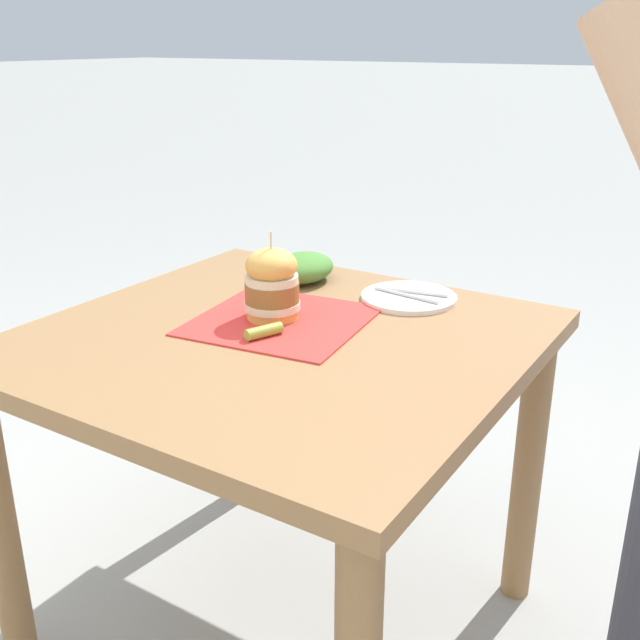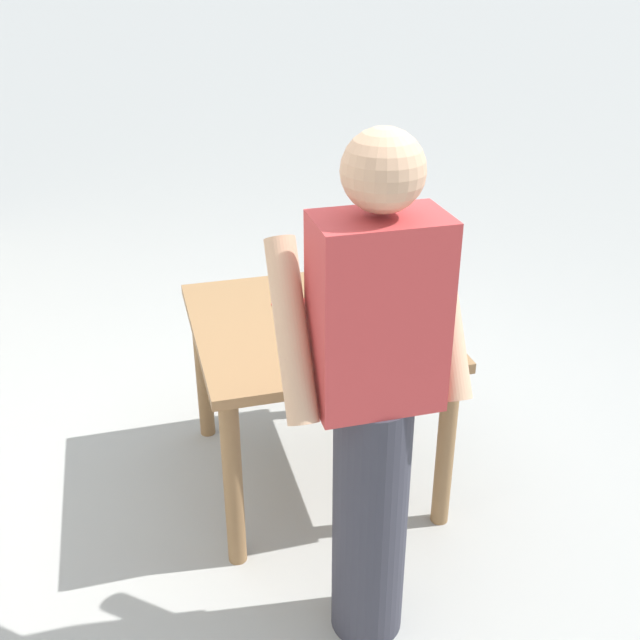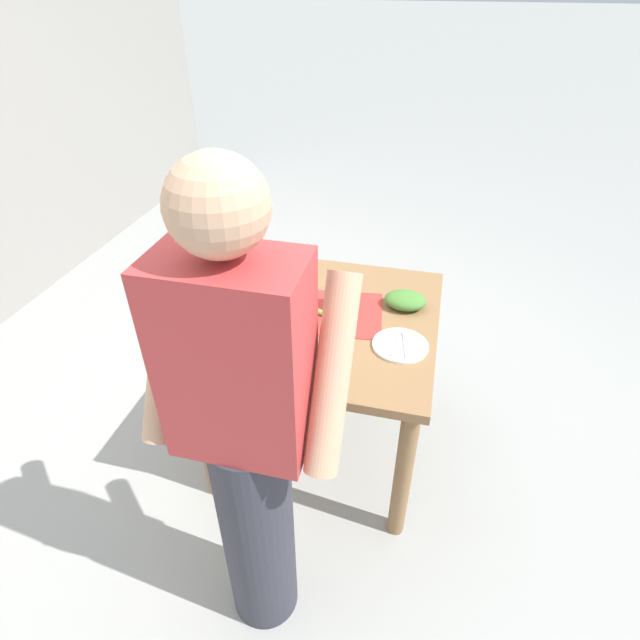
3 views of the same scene
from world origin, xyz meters
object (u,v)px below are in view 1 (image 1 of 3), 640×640
at_px(pickle_spear, 264,331).
at_px(patio_table, 280,388).
at_px(sandwich, 272,284).
at_px(side_plate_with_forks, 409,297).
at_px(side_salad, 302,268).

bearing_deg(pickle_spear, patio_table, 167.11).
bearing_deg(sandwich, side_plate_with_forks, 144.53).
bearing_deg(patio_table, side_salad, -154.38).
bearing_deg(sandwich, pickle_spear, 26.88).
height_order(sandwich, side_salad, sandwich).
relative_size(patio_table, side_salad, 5.40).
xyz_separation_m(sandwich, pickle_spear, (0.10, 0.05, -0.06)).
distance_m(pickle_spear, side_salad, 0.39).
xyz_separation_m(patio_table, side_plate_with_forks, (-0.33, 0.13, 0.13)).
relative_size(patio_table, side_plate_with_forks, 4.42).
bearing_deg(side_salad, sandwich, 19.96).
distance_m(patio_table, sandwich, 0.22).
xyz_separation_m(patio_table, pickle_spear, (0.04, -0.01, 0.14)).
distance_m(sandwich, side_salad, 0.28).
height_order(sandwich, side_plate_with_forks, sandwich).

